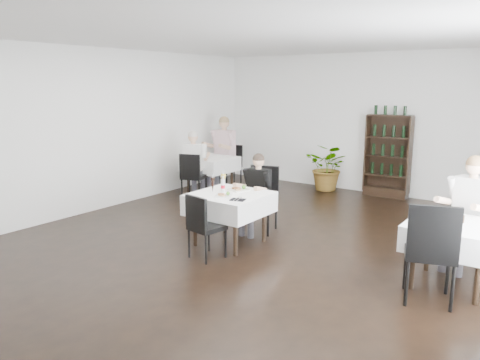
% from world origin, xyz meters
% --- Properties ---
extents(room_shell, '(9.00, 9.00, 9.00)m').
position_xyz_m(room_shell, '(0.00, 0.00, 1.50)').
color(room_shell, black).
rests_on(room_shell, ground).
extents(wine_shelf, '(0.90, 0.28, 1.75)m').
position_xyz_m(wine_shelf, '(0.60, 4.31, 0.85)').
color(wine_shelf, black).
rests_on(wine_shelf, ground).
extents(main_table, '(1.03, 1.03, 0.77)m').
position_xyz_m(main_table, '(-0.30, 0.00, 0.62)').
color(main_table, black).
rests_on(main_table, ground).
extents(left_table, '(0.98, 0.98, 0.77)m').
position_xyz_m(left_table, '(-2.70, 2.50, 0.62)').
color(left_table, black).
rests_on(left_table, ground).
extents(right_table, '(0.98, 0.98, 0.77)m').
position_xyz_m(right_table, '(2.70, 0.30, 0.62)').
color(right_table, black).
rests_on(right_table, ground).
extents(potted_tree, '(0.98, 0.86, 1.05)m').
position_xyz_m(potted_tree, '(-0.65, 4.15, 0.52)').
color(potted_tree, '#235E20').
rests_on(potted_tree, ground).
extents(main_chair_far, '(0.58, 0.58, 1.04)m').
position_xyz_m(main_chair_far, '(-0.29, 0.85, 0.60)').
color(main_chair_far, black).
rests_on(main_chair_far, ground).
extents(main_chair_near, '(0.47, 0.48, 0.89)m').
position_xyz_m(main_chair_near, '(-0.22, -0.71, 0.51)').
color(main_chair_near, black).
rests_on(main_chair_near, ground).
extents(left_chair_far, '(0.51, 0.51, 0.95)m').
position_xyz_m(left_chair_far, '(-2.70, 3.30, 0.54)').
color(left_chair_far, black).
rests_on(left_chair_far, ground).
extents(left_chair_near, '(0.55, 0.56, 0.96)m').
position_xyz_m(left_chair_near, '(-2.54, 1.72, 0.55)').
color(left_chair_near, black).
rests_on(left_chair_near, ground).
extents(right_chair_far, '(0.51, 0.51, 1.07)m').
position_xyz_m(right_chair_far, '(2.75, 0.99, 0.61)').
color(right_chair_far, black).
rests_on(right_chair_far, ground).
extents(right_chair_near, '(0.65, 0.65, 1.13)m').
position_xyz_m(right_chair_near, '(2.61, -0.32, 0.65)').
color(right_chair_near, black).
rests_on(right_chair_near, ground).
extents(diner_main, '(0.49, 0.50, 1.28)m').
position_xyz_m(diner_main, '(-0.27, 0.65, 0.74)').
color(diner_main, '#43424A').
rests_on(diner_main, ground).
extents(diner_left_far, '(0.63, 0.64, 1.63)m').
position_xyz_m(diner_left_far, '(-2.79, 3.04, 0.94)').
color(diner_left_far, '#43424A').
rests_on(diner_left_far, ground).
extents(diner_left_near, '(0.63, 0.67, 1.41)m').
position_xyz_m(diner_left_near, '(-2.64, 1.92, 0.82)').
color(diner_left_near, '#43424A').
rests_on(diner_left_near, ground).
extents(diner_right_far, '(0.63, 0.67, 1.47)m').
position_xyz_m(diner_right_far, '(2.72, 0.97, 0.86)').
color(diner_right_far, '#43424A').
rests_on(diner_right_far, ground).
extents(plate_far, '(0.33, 0.33, 0.08)m').
position_xyz_m(plate_far, '(-0.31, 0.24, 0.79)').
color(plate_far, white).
rests_on(plate_far, main_table).
extents(plate_near, '(0.30, 0.30, 0.07)m').
position_xyz_m(plate_near, '(-0.26, -0.19, 0.79)').
color(plate_near, white).
rests_on(plate_near, main_table).
extents(pilsner_dark, '(0.07, 0.07, 0.28)m').
position_xyz_m(pilsner_dark, '(-0.55, -0.08, 0.88)').
color(pilsner_dark, black).
rests_on(pilsner_dark, main_table).
extents(pilsner_lager, '(0.07, 0.07, 0.31)m').
position_xyz_m(pilsner_lager, '(-0.50, 0.12, 0.90)').
color(pilsner_lager, gold).
rests_on(pilsner_lager, main_table).
extents(coke_bottle, '(0.06, 0.06, 0.24)m').
position_xyz_m(coke_bottle, '(-0.43, 0.01, 0.87)').
color(coke_bottle, silver).
rests_on(coke_bottle, main_table).
extents(napkin_cutlery, '(0.24, 0.22, 0.02)m').
position_xyz_m(napkin_cutlery, '(0.03, -0.25, 0.78)').
color(napkin_cutlery, black).
rests_on(napkin_cutlery, main_table).
extents(pepper_mill, '(0.04, 0.04, 0.09)m').
position_xyz_m(pepper_mill, '(2.77, 0.38, 0.81)').
color(pepper_mill, black).
rests_on(pepper_mill, right_table).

